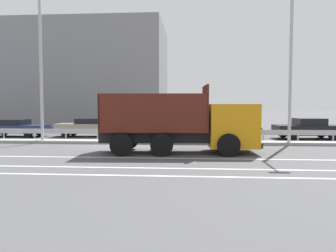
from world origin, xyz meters
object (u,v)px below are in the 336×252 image
street_lamp_1 (39,45)px  parked_car_2 (15,128)px  parked_car_6 (308,128)px  median_road_sign (128,126)px  parked_car_4 (154,128)px  parked_car_3 (89,127)px  parked_car_5 (225,129)px  dump_truck (198,128)px  street_lamp_2 (292,54)px

street_lamp_1 → parked_car_2: size_ratio=2.33×
parked_car_6 → street_lamp_1: bearing=99.0°
median_road_sign → parked_car_2: (-9.31, 3.85, -0.41)m
parked_car_4 → parked_car_6: size_ratio=0.93×
parked_car_3 → parked_car_6: (15.62, -0.58, 0.02)m
parked_car_5 → parked_car_6: parked_car_6 is taller
dump_truck → median_road_sign: (-4.13, 3.62, -0.14)m
dump_truck → parked_car_3: 11.16m
median_road_sign → parked_car_2: median_road_sign is taller
median_road_sign → street_lamp_2: bearing=-1.3°
street_lamp_2 → parked_car_2: bearing=167.8°
dump_truck → parked_car_4: (-3.00, 7.48, -0.50)m
median_road_sign → parked_car_3: (-3.79, 4.22, -0.37)m
median_road_sign → parked_car_2: size_ratio=0.45×
street_lamp_2 → parked_car_6: size_ratio=2.10×
street_lamp_2 → parked_car_2: (-18.83, 4.07, -4.57)m
parked_car_3 → parked_car_2: bearing=92.1°
dump_truck → street_lamp_1: (-9.54, 3.49, 4.73)m
street_lamp_2 → parked_car_6: 6.37m
parked_car_5 → parked_car_4: bearing=-89.5°
parked_car_3 → parked_car_5: bearing=-92.3°
street_lamp_2 → parked_car_4: bearing=154.1°
street_lamp_2 → parked_car_4: street_lamp_2 is taller
parked_car_6 → parked_car_4: bearing=85.5°
parked_car_5 → parked_car_6: (5.64, -0.50, 0.08)m
dump_truck → parked_car_6: bearing=130.2°
median_road_sign → street_lamp_1: (-5.40, -0.14, 4.87)m
parked_car_4 → parked_car_5: bearing=96.5°
median_road_sign → street_lamp_1: size_ratio=0.19×
parked_car_4 → parked_car_5: (5.05, 0.29, -0.07)m
dump_truck → parked_car_6: size_ratio=1.71×
parked_car_2 → street_lamp_2: bearing=79.5°
parked_car_2 → parked_car_3: (5.51, 0.38, 0.04)m
street_lamp_2 → parked_car_6: bearing=59.2°
dump_truck → parked_car_2: 15.39m
median_road_sign → parked_car_5: 7.46m
street_lamp_1 → parked_car_2: bearing=134.4°
dump_truck → parked_car_2: (-13.44, 7.47, -0.56)m
median_road_sign → parked_car_5: size_ratio=0.43×
median_road_sign → street_lamp_1: bearing=-178.6°
median_road_sign → dump_truck: bearing=-41.2°
parked_car_2 → parked_car_4: size_ratio=1.13×
street_lamp_1 → parked_car_5: 13.44m
street_lamp_1 → parked_car_2: street_lamp_1 is taller
dump_truck → parked_car_3: size_ratio=1.61×
street_lamp_2 → parked_car_2: 19.80m
median_road_sign → parked_car_6: 12.38m
parked_car_4 → street_lamp_2: bearing=67.3°
street_lamp_2 → parked_car_3: bearing=161.5°
parked_car_2 → parked_car_3: size_ratio=0.99×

